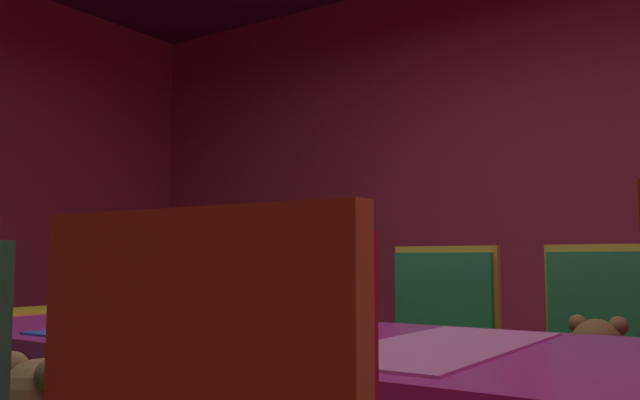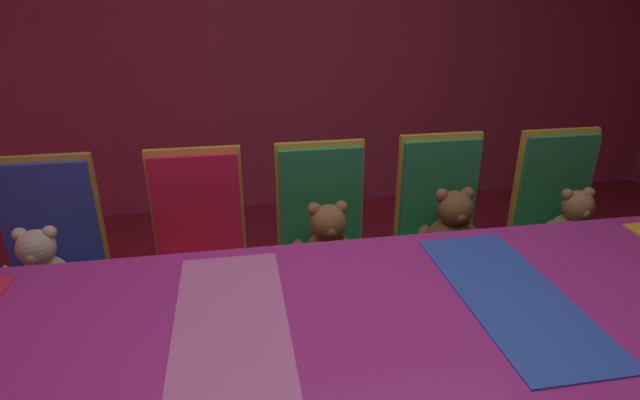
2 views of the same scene
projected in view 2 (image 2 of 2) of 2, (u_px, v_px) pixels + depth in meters
The scene contains 11 objects.
wall_left at pixel (281, 20), 3.60m from camera, with size 0.12×6.40×2.80m, color #99334C.
banquet_table at pixel (376, 332), 1.53m from camera, with size 0.90×3.02×0.75m.
chair_left_0 at pixel (51, 248), 2.14m from camera, with size 0.42×0.41×0.98m.
teddy_left_0 at pixel (41, 268), 2.02m from camera, with size 0.24×0.31×0.30m.
chair_left_1 at pixel (199, 237), 2.24m from camera, with size 0.42×0.41×0.98m.
chair_left_2 at pixel (323, 227), 2.33m from camera, with size 0.42×0.41×0.98m.
teddy_left_2 at pixel (329, 242), 2.20m from camera, with size 0.26×0.34×0.32m.
chair_left_3 at pixel (441, 216), 2.45m from camera, with size 0.42×0.41×0.98m.
teddy_left_3 at pixel (453, 228), 2.32m from camera, with size 0.27×0.35×0.33m.
chair_left_4 at pixel (557, 209), 2.52m from camera, with size 0.42×0.41×0.98m.
teddy_left_4 at pixel (575, 223), 2.40m from camera, with size 0.24×0.31×0.30m.
Camera 2 is at (1.20, -0.38, 1.62)m, focal length 28.33 mm.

